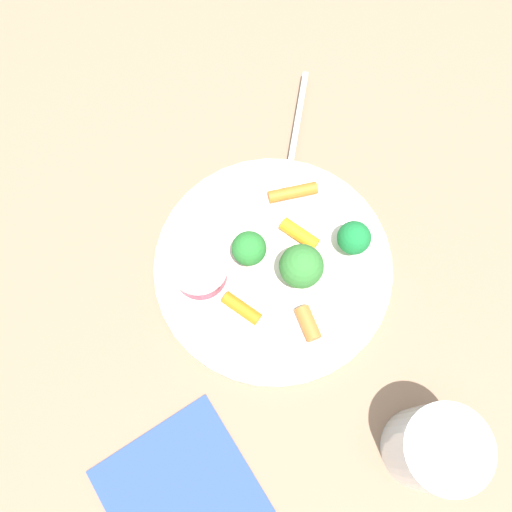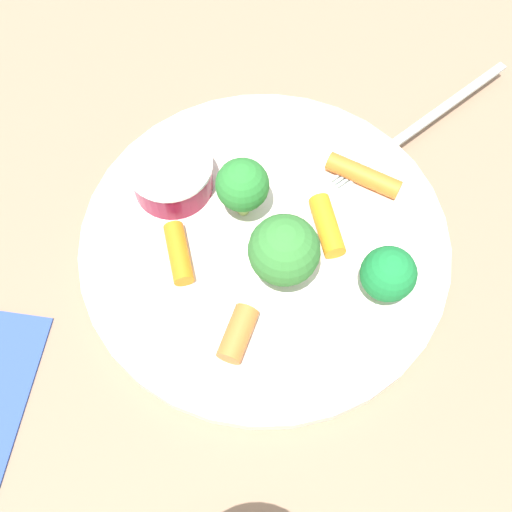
# 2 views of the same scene
# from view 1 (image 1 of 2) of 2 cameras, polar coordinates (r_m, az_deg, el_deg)

# --- Properties ---
(ground_plane) EXTENTS (2.40, 2.40, 0.00)m
(ground_plane) POSITION_cam_1_polar(r_m,az_deg,el_deg) (0.62, 1.75, -1.22)
(ground_plane) COLOR #896A51
(plate) EXTENTS (0.26, 0.26, 0.01)m
(plate) POSITION_cam_1_polar(r_m,az_deg,el_deg) (0.62, 1.77, -1.05)
(plate) COLOR silver
(plate) RESTS_ON ground_plane
(sauce_cup) EXTENTS (0.06, 0.06, 0.03)m
(sauce_cup) POSITION_cam_1_polar(r_m,az_deg,el_deg) (0.60, -5.79, -1.50)
(sauce_cup) COLOR maroon
(sauce_cup) RESTS_ON plate
(broccoli_floret_0) EXTENTS (0.05, 0.05, 0.06)m
(broccoli_floret_0) POSITION_cam_1_polar(r_m,az_deg,el_deg) (0.57, 4.70, -1.07)
(broccoli_floret_0) COLOR #95B56C
(broccoli_floret_0) RESTS_ON plate
(broccoli_floret_1) EXTENTS (0.04, 0.04, 0.05)m
(broccoli_floret_1) POSITION_cam_1_polar(r_m,az_deg,el_deg) (0.60, 10.04, 1.82)
(broccoli_floret_1) COLOR #82A956
(broccoli_floret_1) RESTS_ON plate
(broccoli_floret_2) EXTENTS (0.04, 0.04, 0.05)m
(broccoli_floret_2) POSITION_cam_1_polar(r_m,az_deg,el_deg) (0.58, -0.72, 0.76)
(broccoli_floret_2) COLOR #98B962
(broccoli_floret_2) RESTS_ON plate
(carrot_stick_0) EXTENTS (0.02, 0.05, 0.01)m
(carrot_stick_0) POSITION_cam_1_polar(r_m,az_deg,el_deg) (0.59, -1.49, -5.40)
(carrot_stick_0) COLOR orange
(carrot_stick_0) RESTS_ON plate
(carrot_stick_1) EXTENTS (0.05, 0.04, 0.01)m
(carrot_stick_1) POSITION_cam_1_polar(r_m,az_deg,el_deg) (0.64, 3.81, 6.56)
(carrot_stick_1) COLOR orange
(carrot_stick_1) RESTS_ON plate
(carrot_stick_2) EXTENTS (0.02, 0.05, 0.02)m
(carrot_stick_2) POSITION_cam_1_polar(r_m,az_deg,el_deg) (0.62, 4.78, 2.04)
(carrot_stick_2) COLOR orange
(carrot_stick_2) RESTS_ON plate
(carrot_stick_3) EXTENTS (0.03, 0.04, 0.02)m
(carrot_stick_3) POSITION_cam_1_polar(r_m,az_deg,el_deg) (0.59, 5.38, -6.93)
(carrot_stick_3) COLOR orange
(carrot_stick_3) RESTS_ON plate
(fork) EXTENTS (0.16, 0.11, 0.00)m
(fork) POSITION_cam_1_polar(r_m,az_deg,el_deg) (0.68, 3.96, 11.82)
(fork) COLOR #B1C2BE
(fork) RESTS_ON plate
(drinking_glass) EXTENTS (0.08, 0.08, 0.09)m
(drinking_glass) POSITION_cam_1_polar(r_m,az_deg,el_deg) (0.57, 17.81, -18.36)
(drinking_glass) COLOR silver
(drinking_glass) RESTS_ON ground_plane
(napkin) EXTENTS (0.18, 0.19, 0.00)m
(napkin) POSITION_cam_1_polar(r_m,az_deg,el_deg) (0.60, -7.29, -23.79)
(napkin) COLOR #2E4895
(napkin) RESTS_ON ground_plane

